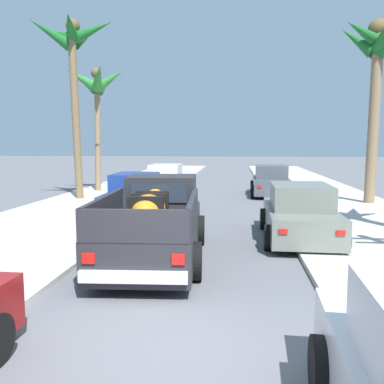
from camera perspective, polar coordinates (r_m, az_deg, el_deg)
ground_plane at (r=5.89m, az=-3.99°, el=-20.00°), size 160.00×160.00×0.00m
sidewalk_left at (r=18.37m, az=-13.05°, el=-1.61°), size 5.24×60.00×0.12m
sidewalk_right at (r=17.85m, az=19.19°, el=-2.04°), size 5.24×60.00×0.12m
curb_left at (r=18.01m, az=-9.38°, el=-1.72°), size 0.16×60.00×0.10m
curb_right at (r=17.62m, az=15.33°, el=-2.05°), size 0.16×60.00×0.10m
pickup_truck at (r=9.70m, az=-5.02°, el=-4.24°), size 2.43×5.31×1.80m
car_right_near at (r=21.67m, az=10.68°, el=1.42°), size 2.10×4.29×1.54m
car_left_mid at (r=11.88m, az=14.44°, el=-2.91°), size 2.09×4.29×1.54m
car_right_mid at (r=22.12m, az=-3.61°, el=1.63°), size 2.04×4.27×1.54m
car_right_far at (r=15.68m, az=-7.75°, el=-0.48°), size 2.11×4.30×1.54m
palm_tree_left_fore at (r=20.18m, az=-15.95°, el=17.92°), size 3.67×3.52×8.11m
palm_tree_right_fore at (r=19.47m, az=24.00°, el=16.48°), size 3.34×3.98×7.66m
palm_tree_left_back at (r=23.34m, az=-12.97°, el=13.57°), size 3.51×3.47×6.66m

